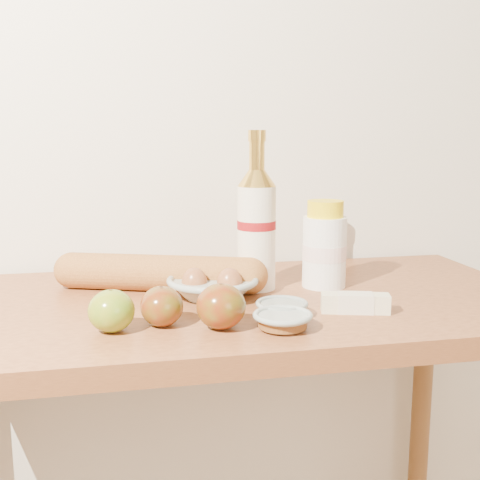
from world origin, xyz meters
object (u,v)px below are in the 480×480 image
object	(u,v)px
table	(237,358)
bourbon_bottle	(257,226)
egg_bowl	(213,284)
baguette	(159,273)
cream_bottle	(324,247)

from	to	relation	value
table	bourbon_bottle	size ratio (longest dim) A/B	3.72
egg_bowl	baguette	world-z (taller)	baguette
bourbon_bottle	cream_bottle	distance (m)	0.15
bourbon_bottle	cream_bottle	size ratio (longest dim) A/B	1.79
bourbon_bottle	cream_bottle	world-z (taller)	bourbon_bottle
table	baguette	bearing A→B (deg)	149.70
egg_bowl	bourbon_bottle	bearing A→B (deg)	25.66
bourbon_bottle	baguette	bearing A→B (deg)	150.45
bourbon_bottle	egg_bowl	world-z (taller)	bourbon_bottle
bourbon_bottle	cream_bottle	bearing A→B (deg)	-27.90
bourbon_bottle	egg_bowl	distance (m)	0.15
table	bourbon_bottle	xyz separation A→B (m)	(0.05, 0.06, 0.25)
cream_bottle	egg_bowl	distance (m)	0.25
table	baguette	size ratio (longest dim) A/B	2.71
table	cream_bottle	bearing A→B (deg)	14.58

